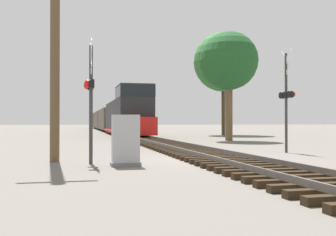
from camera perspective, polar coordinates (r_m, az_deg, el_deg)
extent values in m
plane|color=#666059|center=(14.74, 6.38, -5.94)|extent=(400.00, 400.00, 0.00)
cube|color=black|center=(8.59, 22.19, -9.21)|extent=(2.60, 0.22, 0.16)
cube|color=black|center=(9.08, 19.97, -8.74)|extent=(2.60, 0.22, 0.16)
cube|color=black|center=(9.58, 17.99, -8.32)|extent=(2.60, 0.22, 0.16)
cube|color=black|center=(10.09, 16.21, -7.93)|extent=(2.60, 0.22, 0.16)
cube|color=black|center=(10.62, 14.60, -7.57)|extent=(2.60, 0.22, 0.16)
cube|color=black|center=(11.15, 13.16, -7.24)|extent=(2.60, 0.22, 0.16)
cube|color=black|center=(11.69, 11.84, -6.94)|extent=(2.60, 0.22, 0.16)
cube|color=black|center=(12.23, 10.64, -6.66)|extent=(2.60, 0.22, 0.16)
cube|color=black|center=(12.78, 9.55, -6.40)|extent=(2.60, 0.22, 0.16)
cube|color=black|center=(13.33, 8.55, -6.16)|extent=(2.60, 0.22, 0.16)
cube|color=black|center=(13.89, 7.63, -5.94)|extent=(2.60, 0.22, 0.16)
cube|color=black|center=(14.45, 6.78, -5.73)|extent=(2.60, 0.22, 0.16)
cube|color=black|center=(15.01, 5.99, -5.54)|extent=(2.60, 0.22, 0.16)
cube|color=black|center=(15.58, 5.27, -5.36)|extent=(2.60, 0.22, 0.16)
cube|color=black|center=(16.14, 4.59, -5.20)|extent=(2.60, 0.22, 0.16)
cube|color=black|center=(16.72, 3.96, -5.04)|extent=(2.60, 0.22, 0.16)
cube|color=black|center=(17.29, 3.37, -4.89)|extent=(2.60, 0.22, 0.16)
cube|color=black|center=(17.86, 2.82, -4.76)|extent=(2.60, 0.22, 0.16)
cube|color=black|center=(18.44, 2.31, -4.63)|extent=(2.60, 0.22, 0.16)
cube|color=black|center=(19.02, 1.82, -4.50)|extent=(2.60, 0.22, 0.16)
cube|color=black|center=(19.59, 1.37, -4.39)|extent=(2.60, 0.22, 0.16)
cube|color=black|center=(20.17, 0.94, -4.28)|extent=(2.60, 0.22, 0.16)
cube|color=black|center=(20.76, 0.53, -4.18)|extent=(2.60, 0.22, 0.16)
cube|color=black|center=(21.34, 0.15, -4.08)|extent=(2.60, 0.22, 0.16)
cube|color=black|center=(21.92, -0.21, -3.99)|extent=(2.60, 0.22, 0.16)
cube|color=black|center=(22.51, -0.55, -3.90)|extent=(2.60, 0.22, 0.16)
cube|color=black|center=(23.09, -0.88, -3.82)|extent=(2.60, 0.22, 0.16)
cube|color=black|center=(23.68, -1.19, -3.74)|extent=(2.60, 0.22, 0.16)
cube|color=black|center=(24.26, -1.48, -3.66)|extent=(2.60, 0.22, 0.16)
cube|color=black|center=(24.85, -1.77, -3.59)|extent=(2.60, 0.22, 0.16)
cube|color=black|center=(25.44, -2.03, -3.52)|extent=(2.60, 0.22, 0.16)
cube|color=black|center=(26.03, -2.29, -3.46)|extent=(2.60, 0.22, 0.16)
cube|color=black|center=(26.61, -2.53, -3.39)|extent=(2.60, 0.22, 0.16)
cube|color=black|center=(27.20, -2.77, -3.33)|extent=(2.60, 0.22, 0.16)
cube|color=black|center=(27.79, -2.99, -3.28)|extent=(2.60, 0.22, 0.16)
cube|color=black|center=(28.38, -3.20, -3.22)|extent=(2.60, 0.22, 0.16)
cube|color=black|center=(28.97, -3.41, -3.17)|extent=(2.60, 0.22, 0.16)
cube|color=black|center=(29.57, -3.61, -3.12)|extent=(2.60, 0.22, 0.16)
cube|color=black|center=(30.16, -3.80, -3.07)|extent=(2.60, 0.22, 0.16)
cube|color=black|center=(30.75, -3.98, -3.02)|extent=(2.60, 0.22, 0.16)
cube|color=black|center=(31.34, -4.16, -2.97)|extent=(2.60, 0.22, 0.16)
cube|color=black|center=(31.93, -4.32, -2.93)|extent=(2.60, 0.22, 0.16)
cube|color=black|center=(32.52, -4.49, -2.89)|extent=(2.60, 0.22, 0.16)
cube|color=black|center=(33.12, -4.64, -2.85)|extent=(2.60, 0.22, 0.16)
cube|color=black|center=(33.71, -4.80, -2.81)|extent=(2.60, 0.22, 0.16)
cube|color=#56514C|center=(14.49, 3.69, -5.10)|extent=(0.07, 160.00, 0.15)
cube|color=#56514C|center=(14.97, 8.98, -4.95)|extent=(0.07, 160.00, 0.15)
cube|color=#232326|center=(43.87, -6.75, 0.17)|extent=(2.44, 13.90, 3.32)
cube|color=#232326|center=(34.23, -4.92, 1.17)|extent=(2.87, 4.37, 4.25)
cube|color=black|center=(34.31, -4.92, 3.69)|extent=(2.90, 4.41, 0.94)
cube|color=red|center=(32.06, -4.36, -1.18)|extent=(2.87, 1.99, 1.49)
cube|color=red|center=(40.92, -6.28, -1.93)|extent=(2.93, 19.46, 0.24)
cube|color=black|center=(34.52, -5.00, -2.06)|extent=(1.58, 2.20, 1.00)
cube|color=black|center=(47.33, -7.22, -1.66)|extent=(1.58, 2.20, 1.00)
cube|color=brown|center=(59.62, -8.45, -0.17)|extent=(2.73, 13.95, 3.03)
cube|color=black|center=(55.11, -8.06, -1.57)|extent=(1.58, 2.20, 0.90)
cube|color=black|center=(64.14, -8.78, -1.43)|extent=(1.58, 2.20, 0.90)
cube|color=brown|center=(75.42, -9.44, -0.26)|extent=(2.73, 13.95, 3.03)
cube|color=black|center=(70.90, -9.20, -1.35)|extent=(1.58, 2.20, 0.90)
cube|color=black|center=(79.95, -9.65, -1.27)|extent=(1.58, 2.20, 0.90)
cube|color=brown|center=(91.24, -10.09, -0.32)|extent=(2.73, 13.95, 3.03)
cube|color=black|center=(86.72, -9.93, -1.22)|extent=(1.58, 2.20, 0.90)
cube|color=black|center=(95.77, -10.23, -1.16)|extent=(1.58, 2.20, 0.90)
cylinder|color=#333333|center=(13.13, -11.12, 1.92)|extent=(0.12, 0.12, 3.90)
cube|color=white|center=(13.31, -11.11, 9.03)|extent=(0.03, 0.93, 0.93)
cube|color=white|center=(13.31, -11.11, 9.03)|extent=(0.03, 0.93, 0.93)
cube|color=black|center=(13.18, -11.11, 4.75)|extent=(0.06, 0.86, 0.06)
cylinder|color=black|center=(13.52, -11.17, 4.62)|extent=(0.18, 0.30, 0.30)
sphere|color=red|center=(13.52, -11.60, 4.62)|extent=(0.26, 0.26, 0.26)
cylinder|color=black|center=(12.83, -11.06, 4.90)|extent=(0.18, 0.30, 0.30)
sphere|color=red|center=(12.82, -11.50, 4.90)|extent=(0.26, 0.26, 0.26)
cube|color=white|center=(13.23, -11.11, 6.68)|extent=(0.03, 0.32, 0.20)
cylinder|color=#333333|center=(18.47, 16.77, 2.10)|extent=(0.12, 0.12, 4.47)
cube|color=white|center=(18.66, 16.75, 8.05)|extent=(0.05, 0.93, 0.93)
cube|color=white|center=(18.66, 16.75, 8.05)|extent=(0.05, 0.93, 0.93)
cube|color=black|center=(18.49, 16.77, 3.23)|extent=(0.08, 0.86, 0.06)
cylinder|color=black|center=(18.19, 17.34, 3.29)|extent=(0.19, 0.30, 0.30)
sphere|color=red|center=(18.24, 17.61, 3.28)|extent=(0.26, 0.26, 0.26)
cylinder|color=black|center=(18.49, 16.77, 3.23)|extent=(0.19, 0.30, 0.30)
sphere|color=red|center=(18.54, 17.03, 3.22)|extent=(0.26, 0.26, 0.26)
cylinder|color=black|center=(18.78, 16.21, 3.16)|extent=(0.19, 0.30, 0.30)
sphere|color=red|center=(18.84, 16.48, 3.15)|extent=(0.26, 0.26, 0.26)
cube|color=white|center=(18.58, 16.76, 6.38)|extent=(0.04, 0.32, 0.20)
cube|color=slate|center=(12.41, -6.18, -6.67)|extent=(0.92, 0.57, 0.12)
cube|color=#ADADB2|center=(12.35, -6.18, -2.97)|extent=(0.84, 0.52, 1.48)
cylinder|color=brown|center=(14.49, -16.08, 13.56)|extent=(0.32, 0.32, 9.82)
cylinder|color=brown|center=(29.60, 8.82, 1.25)|extent=(0.54, 0.54, 4.66)
sphere|color=#1E5123|center=(29.94, 8.81, 8.23)|extent=(4.36, 4.36, 4.36)
cylinder|color=#473521|center=(42.51, 8.02, 1.54)|extent=(0.38, 0.38, 5.93)
sphere|color=#337533|center=(42.97, 8.01, 8.04)|extent=(6.35, 6.35, 6.35)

